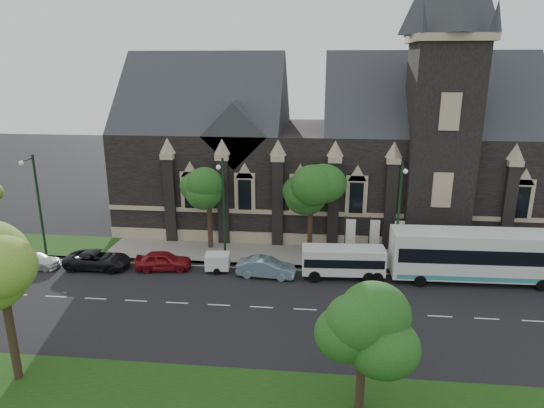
# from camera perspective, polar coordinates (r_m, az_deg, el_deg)

# --- Properties ---
(ground) EXTENTS (160.00, 160.00, 0.00)m
(ground) POSITION_cam_1_polar(r_m,az_deg,el_deg) (33.78, -1.26, -12.21)
(ground) COLOR black
(ground) RESTS_ON ground
(sidewalk) EXTENTS (80.00, 5.00, 0.15)m
(sidewalk) POSITION_cam_1_polar(r_m,az_deg,el_deg) (42.29, 0.36, -6.02)
(sidewalk) COLOR gray
(sidewalk) RESTS_ON ground
(museum) EXTENTS (40.00, 17.70, 29.90)m
(museum) POSITION_cam_1_polar(r_m,az_deg,el_deg) (48.90, 7.48, 6.78)
(museum) COLOR black
(museum) RESTS_ON ground
(tree_park_near) EXTENTS (4.42, 4.42, 8.56)m
(tree_park_near) POSITION_cam_1_polar(r_m,az_deg,el_deg) (27.65, -29.06, -6.39)
(tree_park_near) COLOR black
(tree_park_near) RESTS_ON ground
(tree_park_east) EXTENTS (3.40, 3.40, 6.28)m
(tree_park_east) POSITION_cam_1_polar(r_m,az_deg,el_deg) (23.29, 11.32, -13.62)
(tree_park_east) COLOR black
(tree_park_east) RESTS_ON ground
(tree_walk_right) EXTENTS (4.08, 4.08, 7.80)m
(tree_walk_right) POSITION_cam_1_polar(r_m,az_deg,el_deg) (41.46, 4.97, 1.83)
(tree_walk_right) COLOR black
(tree_walk_right) RESTS_ON ground
(tree_walk_left) EXTENTS (3.91, 3.91, 7.64)m
(tree_walk_left) POSITION_cam_1_polar(r_m,az_deg,el_deg) (42.57, -7.26, 2.03)
(tree_walk_left) COLOR black
(tree_walk_left) RESTS_ON ground
(street_lamp_near) EXTENTS (0.36, 1.88, 9.00)m
(street_lamp_near) POSITION_cam_1_polar(r_m,az_deg,el_deg) (38.66, 14.93, -0.83)
(street_lamp_near) COLOR black
(street_lamp_near) RESTS_ON ground
(street_lamp_mid) EXTENTS (0.36, 1.88, 9.00)m
(street_lamp_mid) POSITION_cam_1_polar(r_m,az_deg,el_deg) (38.95, -5.84, -0.22)
(street_lamp_mid) COLOR black
(street_lamp_mid) RESTS_ON ground
(street_lamp_far) EXTENTS (0.36, 1.88, 9.00)m
(street_lamp_far) POSITION_cam_1_polar(r_m,az_deg,el_deg) (44.99, -26.22, 0.41)
(street_lamp_far) COLOR black
(street_lamp_far) RESTS_ON ground
(banner_flag_left) EXTENTS (0.90, 0.10, 4.00)m
(banner_flag_left) POSITION_cam_1_polar(r_m,az_deg,el_deg) (40.90, 9.12, -3.56)
(banner_flag_left) COLOR black
(banner_flag_left) RESTS_ON ground
(banner_flag_center) EXTENTS (0.90, 0.10, 4.00)m
(banner_flag_center) POSITION_cam_1_polar(r_m,az_deg,el_deg) (41.07, 11.91, -3.63)
(banner_flag_center) COLOR black
(banner_flag_center) RESTS_ON ground
(banner_flag_right) EXTENTS (0.90, 0.10, 4.00)m
(banner_flag_right) POSITION_cam_1_polar(r_m,az_deg,el_deg) (41.33, 14.67, -3.68)
(banner_flag_right) COLOR black
(banner_flag_right) RESTS_ON ground
(tour_coach) EXTENTS (13.69, 3.38, 3.97)m
(tour_coach) POSITION_cam_1_polar(r_m,az_deg,el_deg) (40.05, 23.77, -5.57)
(tour_coach) COLOR white
(tour_coach) RESTS_ON ground
(shuttle_bus) EXTENTS (6.48, 2.59, 2.46)m
(shuttle_bus) POSITION_cam_1_polar(r_m,az_deg,el_deg) (37.95, 8.52, -6.67)
(shuttle_bus) COLOR silver
(shuttle_bus) RESTS_ON ground
(box_trailer) EXTENTS (2.83, 1.67, 1.48)m
(box_trailer) POSITION_cam_1_polar(r_m,az_deg,el_deg) (39.13, -6.51, -6.81)
(box_trailer) COLOR silver
(box_trailer) RESTS_ON ground
(sedan) EXTENTS (4.72, 1.99, 1.52)m
(sedan) POSITION_cam_1_polar(r_m,az_deg,el_deg) (37.96, -0.69, -7.59)
(sedan) COLOR #7CA1B3
(sedan) RESTS_ON ground
(car_far_red) EXTENTS (4.72, 2.38, 1.54)m
(car_far_red) POSITION_cam_1_polar(r_m,az_deg,el_deg) (40.19, -12.85, -6.60)
(car_far_red) COLOR maroon
(car_far_red) RESTS_ON ground
(car_far_white) EXTENTS (4.27, 1.76, 1.24)m
(car_far_white) POSITION_cam_1_polar(r_m,az_deg,el_deg) (44.18, -26.52, -6.06)
(car_far_white) COLOR silver
(car_far_white) RESTS_ON ground
(car_far_black) EXTENTS (5.34, 2.49, 1.48)m
(car_far_black) POSITION_cam_1_polar(r_m,az_deg,el_deg) (41.98, -20.05, -6.25)
(car_far_black) COLOR black
(car_far_black) RESTS_ON ground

